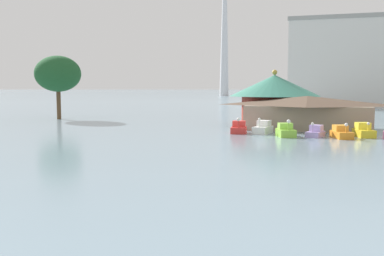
{
  "coord_description": "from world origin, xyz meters",
  "views": [
    {
      "loc": [
        17.57,
        -9.28,
        5.05
      ],
      "look_at": [
        7.99,
        23.74,
        1.8
      ],
      "focal_mm": 40.34,
      "sensor_mm": 36.0,
      "label": 1
    }
  ],
  "objects_px": {
    "pedal_boat_red": "(239,128)",
    "pedal_boat_orange": "(341,133)",
    "pedal_boat_yellow": "(364,131)",
    "green_roof_pavilion": "(274,96)",
    "pedal_boat_white": "(263,128)",
    "pedal_boat_lavender": "(316,132)",
    "pedal_boat_lime": "(286,131)",
    "background_building_block": "(343,63)",
    "boathouse": "(307,112)",
    "shoreline_tree_tall_left": "(58,74)"
  },
  "relations": [
    {
      "from": "pedal_boat_yellow",
      "to": "boathouse",
      "type": "distance_m",
      "value": 9.06
    },
    {
      "from": "pedal_boat_lime",
      "to": "shoreline_tree_tall_left",
      "type": "bearing_deg",
      "value": -130.31
    },
    {
      "from": "pedal_boat_yellow",
      "to": "pedal_boat_lime",
      "type": "bearing_deg",
      "value": -89.98
    },
    {
      "from": "pedal_boat_lavender",
      "to": "boathouse",
      "type": "distance_m",
      "value": 8.41
    },
    {
      "from": "pedal_boat_white",
      "to": "pedal_boat_lavender",
      "type": "relative_size",
      "value": 1.21
    },
    {
      "from": "pedal_boat_red",
      "to": "shoreline_tree_tall_left",
      "type": "bearing_deg",
      "value": -118.26
    },
    {
      "from": "pedal_boat_yellow",
      "to": "shoreline_tree_tall_left",
      "type": "distance_m",
      "value": 46.4
    },
    {
      "from": "pedal_boat_lavender",
      "to": "shoreline_tree_tall_left",
      "type": "distance_m",
      "value": 42.41
    },
    {
      "from": "pedal_boat_orange",
      "to": "pedal_boat_yellow",
      "type": "distance_m",
      "value": 2.83
    },
    {
      "from": "green_roof_pavilion",
      "to": "background_building_block",
      "type": "bearing_deg",
      "value": 78.52
    },
    {
      "from": "pedal_boat_lime",
      "to": "pedal_boat_lavender",
      "type": "bearing_deg",
      "value": 83.38
    },
    {
      "from": "pedal_boat_yellow",
      "to": "green_roof_pavilion",
      "type": "distance_m",
      "value": 16.59
    },
    {
      "from": "pedal_boat_white",
      "to": "pedal_boat_orange",
      "type": "xyz_separation_m",
      "value": [
        8.01,
        -2.07,
        -0.06
      ]
    },
    {
      "from": "pedal_boat_lavender",
      "to": "pedal_boat_orange",
      "type": "bearing_deg",
      "value": 101.13
    },
    {
      "from": "pedal_boat_red",
      "to": "pedal_boat_orange",
      "type": "bearing_deg",
      "value": 75.34
    },
    {
      "from": "green_roof_pavilion",
      "to": "shoreline_tree_tall_left",
      "type": "bearing_deg",
      "value": 179.49
    },
    {
      "from": "pedal_boat_orange",
      "to": "boathouse",
      "type": "relative_size",
      "value": 0.21
    },
    {
      "from": "shoreline_tree_tall_left",
      "to": "background_building_block",
      "type": "relative_size",
      "value": 0.37
    },
    {
      "from": "green_roof_pavilion",
      "to": "pedal_boat_yellow",
      "type": "bearing_deg",
      "value": -50.84
    },
    {
      "from": "boathouse",
      "to": "green_roof_pavilion",
      "type": "xyz_separation_m",
      "value": [
        -4.48,
        5.79,
        1.82
      ]
    },
    {
      "from": "pedal_boat_lime",
      "to": "background_building_block",
      "type": "height_order",
      "value": "background_building_block"
    },
    {
      "from": "pedal_boat_lime",
      "to": "boathouse",
      "type": "xyz_separation_m",
      "value": [
        1.89,
        8.79,
        1.54
      ]
    },
    {
      "from": "boathouse",
      "to": "shoreline_tree_tall_left",
      "type": "bearing_deg",
      "value": 170.96
    },
    {
      "from": "pedal_boat_red",
      "to": "pedal_boat_white",
      "type": "height_order",
      "value": "same"
    },
    {
      "from": "pedal_boat_white",
      "to": "background_building_block",
      "type": "height_order",
      "value": "background_building_block"
    },
    {
      "from": "pedal_boat_red",
      "to": "pedal_boat_white",
      "type": "bearing_deg",
      "value": 93.12
    },
    {
      "from": "pedal_boat_white",
      "to": "green_roof_pavilion",
      "type": "relative_size",
      "value": 0.26
    },
    {
      "from": "pedal_boat_yellow",
      "to": "background_building_block",
      "type": "distance_m",
      "value": 71.48
    },
    {
      "from": "pedal_boat_white",
      "to": "boathouse",
      "type": "distance_m",
      "value": 8.0
    },
    {
      "from": "shoreline_tree_tall_left",
      "to": "boathouse",
      "type": "bearing_deg",
      "value": -9.04
    },
    {
      "from": "pedal_boat_white",
      "to": "green_roof_pavilion",
      "type": "height_order",
      "value": "green_roof_pavilion"
    },
    {
      "from": "pedal_boat_orange",
      "to": "boathouse",
      "type": "bearing_deg",
      "value": -174.86
    },
    {
      "from": "pedal_boat_orange",
      "to": "shoreline_tree_tall_left",
      "type": "distance_m",
      "value": 44.81
    },
    {
      "from": "pedal_boat_lavender",
      "to": "green_roof_pavilion",
      "type": "relative_size",
      "value": 0.21
    },
    {
      "from": "boathouse",
      "to": "green_roof_pavilion",
      "type": "distance_m",
      "value": 7.55
    },
    {
      "from": "pedal_boat_lime",
      "to": "pedal_boat_orange",
      "type": "relative_size",
      "value": 0.9
    },
    {
      "from": "pedal_boat_lime",
      "to": "pedal_boat_orange",
      "type": "height_order",
      "value": "pedal_boat_lime"
    },
    {
      "from": "pedal_boat_lime",
      "to": "green_roof_pavilion",
      "type": "distance_m",
      "value": 15.18
    },
    {
      "from": "green_roof_pavilion",
      "to": "pedal_boat_orange",
      "type": "bearing_deg",
      "value": -60.77
    },
    {
      "from": "pedal_boat_white",
      "to": "shoreline_tree_tall_left",
      "type": "distance_m",
      "value": 36.66
    },
    {
      "from": "pedal_boat_red",
      "to": "green_roof_pavilion",
      "type": "relative_size",
      "value": 0.21
    },
    {
      "from": "pedal_boat_red",
      "to": "shoreline_tree_tall_left",
      "type": "relative_size",
      "value": 0.26
    },
    {
      "from": "pedal_boat_red",
      "to": "pedal_boat_yellow",
      "type": "xyz_separation_m",
      "value": [
        12.88,
        0.04,
        0.03
      ]
    },
    {
      "from": "pedal_boat_yellow",
      "to": "pedal_boat_red",
      "type": "bearing_deg",
      "value": -104.29
    },
    {
      "from": "pedal_boat_white",
      "to": "green_roof_pavilion",
      "type": "distance_m",
      "value": 12.68
    },
    {
      "from": "pedal_boat_lime",
      "to": "background_building_block",
      "type": "xyz_separation_m",
      "value": [
        9.2,
        72.64,
        10.71
      ]
    },
    {
      "from": "pedal_boat_lime",
      "to": "boathouse",
      "type": "bearing_deg",
      "value": 149.78
    },
    {
      "from": "shoreline_tree_tall_left",
      "to": "background_building_block",
      "type": "bearing_deg",
      "value": 51.7
    },
    {
      "from": "background_building_block",
      "to": "pedal_boat_lavender",
      "type": "bearing_deg",
      "value": -94.96
    },
    {
      "from": "pedal_boat_lime",
      "to": "green_roof_pavilion",
      "type": "relative_size",
      "value": 0.24
    }
  ]
}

